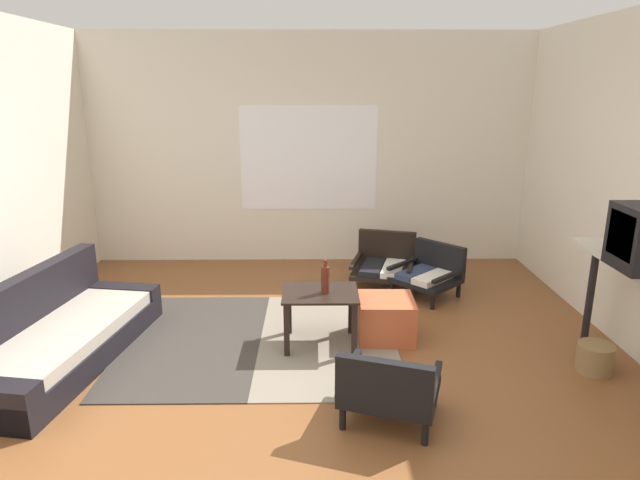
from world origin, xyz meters
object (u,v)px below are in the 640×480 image
couch (56,336)px  armchair_by_window (384,263)px  coffee_table (320,303)px  wicker_basket (595,358)px  armchair_corner (430,272)px  glass_bottle (325,279)px  clay_vase (630,236)px  ottoman_orange (386,318)px  armchair_striped_foreground (389,387)px

couch → armchair_by_window: couch is taller
couch → coffee_table: couch is taller
couch → wicker_basket: 4.16m
armchair_corner → glass_bottle: 1.63m
armchair_by_window → clay_vase: clay_vase is taller
ottoman_orange → glass_bottle: bearing=-165.1°
couch → armchair_corner: couch is taller
wicker_basket → coffee_table: bearing=167.1°
couch → clay_vase: (4.30, -0.17, 0.85)m
coffee_table → armchair_by_window: armchair_by_window is taller
couch → clay_vase: bearing=-2.3°
couch → armchair_corner: (3.21, 1.38, 0.05)m
couch → armchair_by_window: size_ratio=2.61×
couch → armchair_by_window: bearing=31.8°
couch → ottoman_orange: (2.64, 0.37, -0.03)m
couch → armchair_striped_foreground: couch is taller
armchair_corner → armchair_striped_foreground: bearing=-107.8°
coffee_table → wicker_basket: coffee_table is taller
ottoman_orange → glass_bottle: size_ratio=1.64×
armchair_striped_foreground → glass_bottle: glass_bottle is taller
wicker_basket → armchair_corner: bearing=120.2°
armchair_corner → ottoman_orange: 1.17m
clay_vase → glass_bottle: bearing=169.6°
ottoman_orange → wicker_basket: bearing=-21.4°
armchair_by_window → clay_vase: size_ratio=2.16×
armchair_by_window → armchair_striped_foreground: bearing=-96.5°
couch → ottoman_orange: 2.66m
couch → coffee_table: size_ratio=3.27×
armchair_by_window → armchair_corner: 0.55m
ottoman_orange → clay_vase: clay_vase is taller
armchair_by_window → armchair_corner: (0.42, -0.35, 0.02)m
armchair_striped_foreground → glass_bottle: 1.20m
clay_vase → ottoman_orange: bearing=162.0°
armchair_striped_foreground → ottoman_orange: (0.14, 1.23, -0.08)m
armchair_striped_foreground → glass_bottle: (-0.38, 1.09, 0.33)m
clay_vase → glass_bottle: 2.27m
clay_vase → wicker_basket: size_ratio=1.34×
couch → coffee_table: (2.07, 0.25, 0.16)m
armchair_striped_foreground → armchair_corner: bearing=72.2°
couch → glass_bottle: 2.16m
couch → armchair_by_window: 3.29m
couch → ottoman_orange: bearing=8.0°
couch → glass_bottle: (2.11, 0.23, 0.38)m
glass_bottle → armchair_striped_foreground: bearing=-70.6°
couch → clay_vase: clay_vase is taller
coffee_table → glass_bottle: (0.04, -0.02, 0.22)m
armchair_corner → clay_vase: bearing=-55.0°
ottoman_orange → wicker_basket: 1.62m
couch → wicker_basket: bearing=-3.1°
armchair_corner → glass_bottle: size_ratio=2.85×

